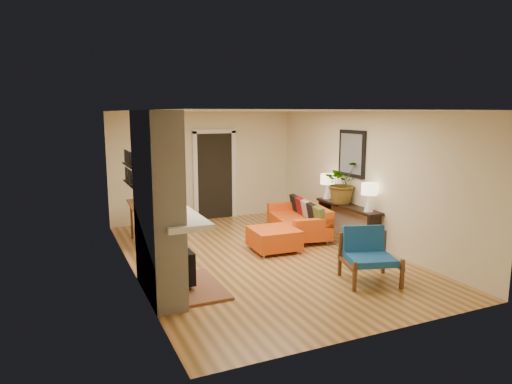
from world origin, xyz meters
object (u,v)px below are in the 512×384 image
(houseplant, at_px, (342,182))
(sofa, at_px, (301,220))
(blue_chair, at_px, (368,252))
(console_table, at_px, (347,212))
(dining_table, at_px, (154,210))
(lamp_near, at_px, (369,194))
(lamp_far, at_px, (327,183))
(ottoman, at_px, (274,238))

(houseplant, bearing_deg, sofa, 140.68)
(blue_chair, bearing_deg, sofa, 82.02)
(console_table, bearing_deg, dining_table, 159.03)
(lamp_near, bearing_deg, blue_chair, -127.84)
(blue_chair, relative_size, dining_table, 0.51)
(dining_table, bearing_deg, lamp_far, -9.72)
(dining_table, bearing_deg, houseplant, -18.32)
(ottoman, relative_size, console_table, 0.47)
(ottoman, height_order, console_table, console_table)
(ottoman, bearing_deg, lamp_near, -19.59)
(ottoman, relative_size, dining_table, 0.46)
(blue_chair, bearing_deg, console_table, 62.50)
(sofa, xyz_separation_m, lamp_far, (0.66, 0.04, 0.74))
(sofa, relative_size, lamp_far, 3.67)
(console_table, relative_size, lamp_near, 3.43)
(sofa, bearing_deg, houseplant, -39.32)
(lamp_near, bearing_deg, dining_table, 150.51)
(console_table, bearing_deg, ottoman, -178.01)
(dining_table, bearing_deg, lamp_near, -29.49)
(dining_table, bearing_deg, sofa, -12.64)
(sofa, relative_size, dining_table, 1.05)
(lamp_near, relative_size, lamp_far, 1.00)
(blue_chair, height_order, dining_table, dining_table)
(ottoman, bearing_deg, sofa, 37.25)
(sofa, xyz_separation_m, houseplant, (0.65, -0.53, 0.84))
(blue_chair, bearing_deg, lamp_far, 69.39)
(dining_table, bearing_deg, console_table, -20.97)
(console_table, bearing_deg, lamp_far, 90.00)
(sofa, relative_size, ottoman, 2.27)
(sofa, bearing_deg, ottoman, -142.75)
(ottoman, relative_size, blue_chair, 0.91)
(dining_table, distance_m, lamp_far, 3.71)
(dining_table, relative_size, houseplant, 2.14)
(ottoman, xyz_separation_m, lamp_far, (1.70, 0.83, 0.82))
(dining_table, height_order, houseplant, houseplant)
(lamp_far, bearing_deg, lamp_near, -90.00)
(lamp_far, bearing_deg, dining_table, 170.28)
(console_table, relative_size, lamp_far, 3.43)
(houseplant, bearing_deg, lamp_far, 89.01)
(lamp_far, bearing_deg, sofa, -176.19)
(blue_chair, relative_size, console_table, 0.52)
(sofa, distance_m, blue_chair, 2.77)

